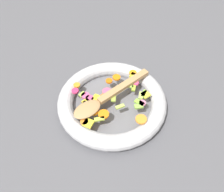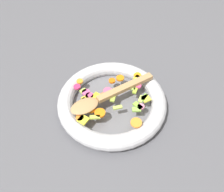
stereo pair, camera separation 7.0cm
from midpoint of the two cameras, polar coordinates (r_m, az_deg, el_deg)
ground_plane at (r=0.74m, az=2.71°, el=-2.66°), size 4.00×4.00×0.00m
skillet at (r=0.72m, az=2.77°, el=-1.59°), size 0.36×0.36×0.05m
chopped_vegetables at (r=0.69m, az=2.75°, el=-0.64°), size 0.26×0.25×0.01m
wooden_spoon at (r=0.68m, az=1.03°, el=-0.35°), size 0.30×0.10×0.01m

